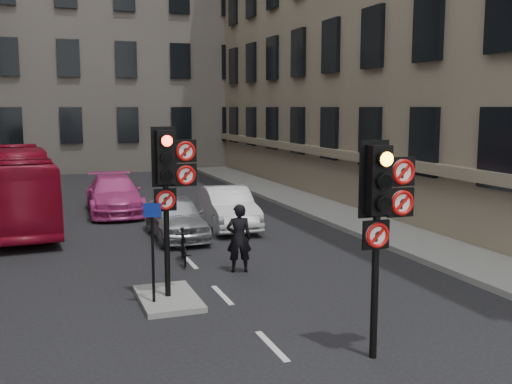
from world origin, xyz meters
TOP-DOWN VIEW (x-y plane):
  - pavement_right at (7.20, 12.00)m, footprint 3.00×50.00m
  - centre_island at (-1.20, 5.00)m, footprint 1.20×2.00m
  - building_far at (0.00, 38.00)m, footprint 30.00×14.00m
  - signal_near at (1.49, 0.99)m, footprint 0.91×0.40m
  - signal_far at (-1.11, 4.99)m, footprint 0.91×0.40m
  - car_silver at (0.32, 11.13)m, footprint 1.62×3.92m
  - car_white at (2.32, 12.15)m, footprint 1.74×4.26m
  - car_pink at (-0.99, 16.37)m, footprint 2.17×5.00m
  - bus_red at (-4.50, 15.08)m, footprint 2.81×9.76m
  - motorcycle at (-0.18, 7.98)m, footprint 0.65×1.56m
  - motorcyclist at (0.94, 6.68)m, footprint 0.70×0.53m
  - info_sign at (-1.55, 4.69)m, footprint 0.35×0.16m

SIDE VIEW (x-z plane):
  - centre_island at x=-1.20m, z-range 0.00..0.12m
  - pavement_right at x=7.20m, z-range 0.00..0.16m
  - motorcycle at x=-0.18m, z-range 0.00..0.91m
  - car_silver at x=0.32m, z-range 0.00..1.33m
  - car_white at x=2.32m, z-range 0.00..1.37m
  - car_pink at x=-0.99m, z-range 0.00..1.43m
  - motorcyclist at x=0.94m, z-range 0.00..1.72m
  - bus_red at x=-4.50m, z-range 0.00..2.69m
  - info_sign at x=-1.55m, z-range 0.42..2.48m
  - signal_near at x=1.49m, z-range 0.79..4.37m
  - signal_far at x=-1.11m, z-range 0.91..4.49m
  - building_far at x=0.00m, z-range 0.00..20.00m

